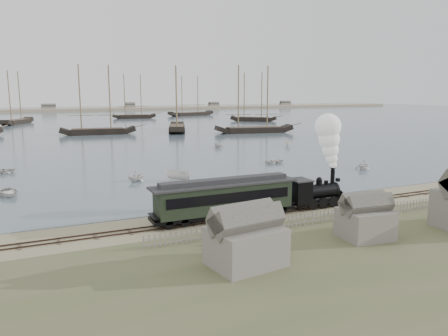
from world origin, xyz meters
name	(u,v)px	position (x,y,z in m)	size (l,w,h in m)	color
ground	(273,207)	(0.00, 0.00, 0.00)	(600.00, 600.00, 0.00)	gray
harbor_water	(82,118)	(0.00, 170.00, 0.03)	(600.00, 336.00, 0.06)	#4D5F6F
rail_track	(282,211)	(0.00, -2.00, 0.04)	(120.00, 1.80, 0.16)	#34251C
picket_fence_west	(250,234)	(-6.50, -7.00, 0.00)	(19.00, 0.10, 1.20)	slate
picket_fence_east	(412,211)	(12.50, -7.50, 0.00)	(15.00, 0.10, 1.20)	slate
shed_left	(246,265)	(-10.00, -13.00, 0.00)	(5.00, 4.00, 4.10)	slate
shed_mid	(364,238)	(2.00, -12.00, 0.00)	(4.00, 3.50, 3.60)	slate
far_spit	(66,111)	(0.00, 250.00, 0.00)	(500.00, 20.00, 1.80)	tan
locomotive	(327,166)	(5.56, -2.00, 4.49)	(7.81, 2.92, 9.74)	black
passenger_coach	(225,197)	(-6.63, -2.00, 2.26)	(14.78, 2.85, 3.59)	black
beached_dinghy	(259,204)	(-1.30, 0.68, 0.35)	(3.36, 2.40, 0.70)	silver
rowboat_0	(8,192)	(-26.37, 17.64, 0.51)	(4.31, 3.08, 0.89)	silver
rowboat_1	(136,176)	(-10.33, 19.62, 0.81)	(2.84, 2.45, 1.50)	silver
rowboat_2	(177,175)	(-4.94, 17.64, 0.85)	(4.11, 1.55, 1.59)	silver
rowboat_3	(276,161)	(15.38, 24.85, 0.44)	(3.67, 2.62, 0.76)	silver
rowboat_4	(363,165)	(25.01, 13.74, 0.81)	(2.86, 2.47, 1.51)	silver
rowboat_5	(287,144)	(30.13, 44.14, 0.66)	(3.11, 1.17, 1.20)	silver
rowboat_6	(0,171)	(-27.91, 33.79, 0.49)	(4.13, 2.95, 0.85)	silver
rowboat_7	(218,144)	(14.73, 48.32, 0.84)	(2.95, 2.54, 1.55)	silver
schooner_2	(96,99)	(-4.78, 90.26, 10.06)	(21.22, 4.90, 20.00)	black
schooner_3	(176,99)	(19.14, 90.15, 10.06)	(22.61, 5.22, 20.00)	black
schooner_4	(254,99)	(38.82, 76.07, 10.06)	(23.62, 5.45, 20.00)	black
schooner_5	(254,97)	(62.68, 120.76, 10.06)	(18.96, 4.37, 20.00)	black
schooner_7	(15,97)	(-26.55, 143.87, 10.06)	(19.13, 4.41, 20.00)	black
schooner_8	(134,96)	(21.79, 159.47, 10.06)	(19.16, 4.42, 20.00)	black
schooner_9	(191,96)	(53.39, 170.54, 10.06)	(24.73, 5.71, 20.00)	black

